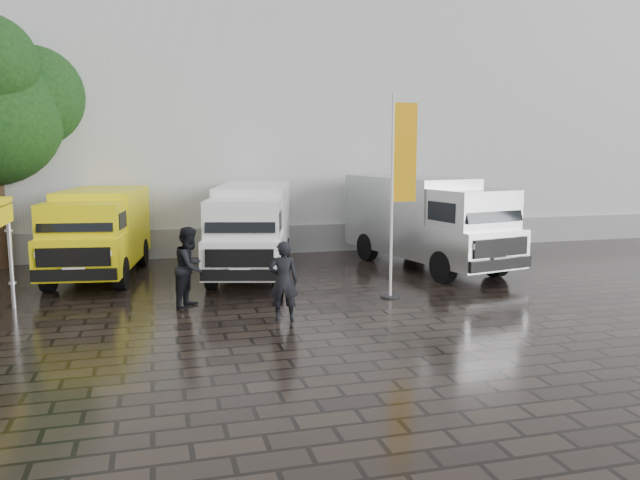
% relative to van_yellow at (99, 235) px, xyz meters
% --- Properties ---
extents(ground, '(120.00, 120.00, 0.00)m').
position_rel_van_yellow_xyz_m(ground, '(7.07, -5.14, -1.26)').
color(ground, black).
rests_on(ground, ground).
extents(exhibition_hall, '(44.00, 16.00, 12.00)m').
position_rel_van_yellow_xyz_m(exhibition_hall, '(9.07, 10.86, 4.74)').
color(exhibition_hall, silver).
rests_on(exhibition_hall, ground).
extents(hall_plinth, '(44.00, 0.15, 1.00)m').
position_rel_van_yellow_xyz_m(hall_plinth, '(9.07, 2.81, -0.76)').
color(hall_plinth, gray).
rests_on(hall_plinth, ground).
extents(van_yellow, '(2.85, 5.69, 2.51)m').
position_rel_van_yellow_xyz_m(van_yellow, '(0.00, 0.00, 0.00)').
color(van_yellow, yellow).
rests_on(van_yellow, ground).
extents(van_white, '(3.45, 6.34, 2.61)m').
position_rel_van_yellow_xyz_m(van_white, '(4.32, -0.72, 0.05)').
color(van_white, white).
rests_on(van_white, ground).
extents(van_silver, '(3.49, 6.81, 2.82)m').
position_rel_van_yellow_xyz_m(van_silver, '(9.78, -1.07, 0.15)').
color(van_silver, '#A5A8AA').
rests_on(van_silver, ground).
extents(flagpole, '(0.88, 0.50, 5.02)m').
position_rel_van_yellow_xyz_m(flagpole, '(7.44, -4.48, 1.55)').
color(flagpole, black).
rests_on(flagpole, ground).
extents(wheelie_bin, '(0.70, 0.70, 0.95)m').
position_rel_van_yellow_xyz_m(wheelie_bin, '(12.49, 2.32, -0.78)').
color(wheelie_bin, black).
rests_on(wheelie_bin, ground).
extents(person_front, '(0.72, 0.56, 1.75)m').
position_rel_van_yellow_xyz_m(person_front, '(4.22, -5.89, -0.38)').
color(person_front, black).
rests_on(person_front, ground).
extents(person_tent, '(1.08, 1.16, 1.91)m').
position_rel_van_yellow_xyz_m(person_tent, '(2.34, -4.17, -0.30)').
color(person_tent, black).
rests_on(person_tent, ground).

